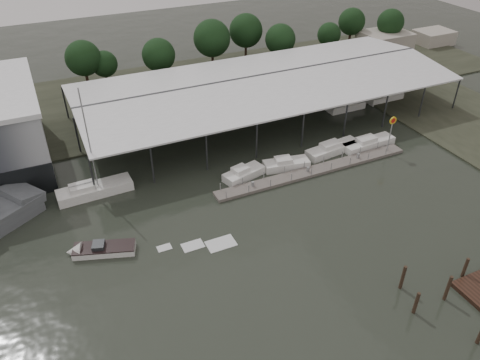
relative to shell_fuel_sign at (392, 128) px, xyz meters
name	(u,v)px	position (x,y,z in m)	size (l,w,h in m)	color
ground	(244,252)	(-27.00, -9.99, -3.93)	(200.00, 200.00, 0.00)	#262B23
land_strip_far	(139,100)	(-27.00, 32.01, -3.83)	(140.00, 30.00, 0.30)	#3A3E2E
land_strip_east	(480,127)	(18.00, 0.01, -3.83)	(20.00, 60.00, 0.30)	#3A3E2E
covered_boat_shed	(266,79)	(-10.00, 18.01, 2.20)	(58.24, 24.00, 6.96)	white
floating_dock	(314,171)	(-12.00, 0.01, -3.72)	(28.00, 2.00, 1.40)	#6A635D
shell_fuel_sign	(392,128)	(0.00, 0.00, 0.00)	(1.10, 0.18, 5.55)	gray
distant_commercial_buildings	(400,40)	(32.03, 34.70, -2.08)	(22.00, 8.00, 4.00)	#A19A8D
white_sailboat	(94,190)	(-39.14, 7.16, -3.26)	(9.04, 2.90, 14.02)	white
speedboat_underway	(99,250)	(-40.67, -3.64, -3.53)	(17.45, 7.33, 2.00)	white
moored_cruiser_0	(243,174)	(-20.99, 2.79, -3.31)	(5.96, 3.57, 1.70)	white
moored_cruiser_1	(286,164)	(-14.87, 2.51, -3.31)	(6.36, 3.26, 1.70)	white
moored_cruiser_2	(332,148)	(-6.92, 3.30, -3.31)	(8.56, 3.17, 1.70)	white
moored_cruiser_3	(368,143)	(-1.47, 2.38, -3.31)	(8.18, 2.57, 1.70)	white
mooring_pilings	(450,301)	(-13.34, -24.57, -2.87)	(7.79, 8.15, 3.56)	#39281C
horizon_tree_line	(243,38)	(-4.26, 38.13, 2.05)	(69.41, 11.84, 10.31)	black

